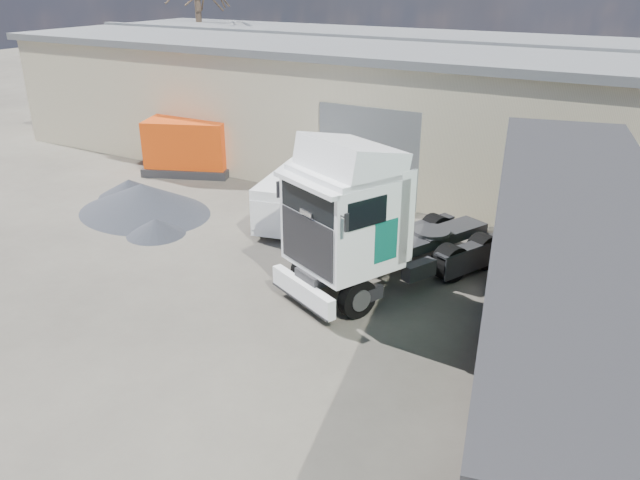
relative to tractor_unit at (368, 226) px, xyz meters
The scene contains 7 objects.
ground 4.32m from the tractor_unit, 105.09° to the right, with size 120.00×120.00×0.00m, color #282621.
warehouse 14.11m from the tractor_unit, 119.88° to the left, with size 30.60×12.60×5.42m.
tractor_unit is the anchor object (origin of this frame).
box_trailer 6.39m from the tractor_unit, 29.98° to the right, with size 5.73×13.69×4.45m.
panel_van 5.35m from the tractor_unit, 143.46° to the left, with size 2.57×4.47×1.72m.
orange_skip 12.89m from the tractor_unit, 152.11° to the left, with size 4.26×3.50×2.30m.
gravel_heap 9.78m from the tractor_unit, behind, with size 6.08×5.81×1.09m.
Camera 1 is at (7.52, -10.05, 7.98)m, focal length 35.00 mm.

